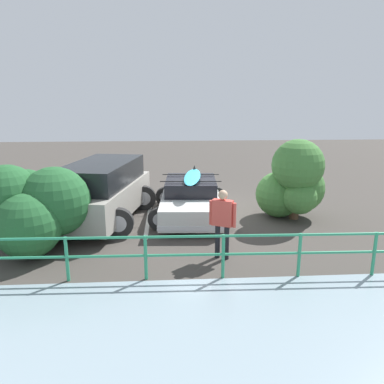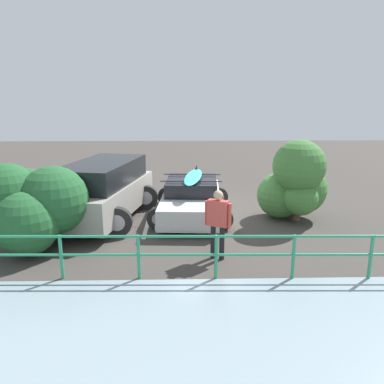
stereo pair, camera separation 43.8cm
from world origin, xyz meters
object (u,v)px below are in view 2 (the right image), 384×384
(bush_near_left, at_px, (293,184))
(bush_near_right, at_px, (32,205))
(suv_car, at_px, (104,190))
(sedan_car, at_px, (192,198))
(person_bystander, at_px, (218,218))

(bush_near_left, distance_m, bush_near_right, 7.43)
(suv_car, height_order, bush_near_right, bush_near_right)
(bush_near_right, bearing_deg, sedan_car, -149.20)
(sedan_car, bearing_deg, bush_near_right, 30.80)
(suv_car, distance_m, bush_near_left, 5.81)
(bush_near_right, bearing_deg, suv_car, -122.38)
(suv_car, relative_size, bush_near_right, 1.68)
(sedan_car, relative_size, bush_near_left, 1.67)
(suv_car, xyz_separation_m, bush_near_left, (-5.80, 0.17, 0.17))
(bush_near_left, bearing_deg, bush_near_right, 15.44)
(bush_near_left, relative_size, bush_near_right, 0.89)
(suv_car, bearing_deg, sedan_car, -174.20)
(sedan_car, distance_m, bush_near_left, 3.18)
(person_bystander, height_order, bush_near_left, bush_near_left)
(sedan_car, height_order, person_bystander, person_bystander)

